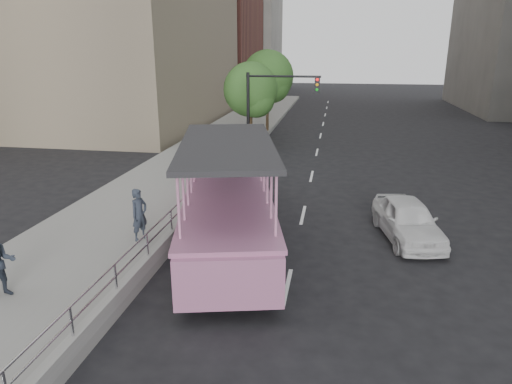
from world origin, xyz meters
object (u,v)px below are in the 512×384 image
Objects in this scene: duck_boat at (228,199)px; car at (408,219)px; parking_sign at (220,154)px; traffic_signal at (269,103)px; street_tree_far at (269,78)px; street_tree_near at (252,92)px; pedestrian_near at (139,215)px.

duck_boat reaches higher than car.
car is 8.84m from parking_sign.
duck_boat is 2.20× the size of traffic_signal.
street_tree_far reaches higher than car.
street_tree_near is at bearing -91.91° from street_tree_far.
street_tree_far is (-7.90, 19.70, 3.59)m from car.
duck_boat is at bearing -72.64° from parking_sign.
parking_sign is at bearing -101.67° from traffic_signal.
duck_boat is 3.74× the size of parking_sign.
pedestrian_near is at bearing -100.22° from parking_sign.
duck_boat is 2.72× the size of car.
traffic_signal reaches higher than pedestrian_near.
street_tree_far reaches higher than street_tree_near.
street_tree_far is (0.20, 6.00, 0.49)m from street_tree_near.
car is 0.74× the size of street_tree_near.
street_tree_far is at bearing 94.45° from duck_boat.
pedestrian_near is at bearing -148.04° from duck_boat.
street_tree_far is (-0.10, 15.69, 2.41)m from parking_sign.
pedestrian_near is 16.33m from street_tree_near.
parking_sign is 9.88m from street_tree_near.
street_tree_near is (-0.30, 9.69, 1.92)m from parking_sign.
traffic_signal is (2.45, 12.66, 2.31)m from pedestrian_near.
parking_sign is (-7.79, 4.02, 1.18)m from car.
pedestrian_near is (-8.94, -2.39, 0.48)m from car.
street_tree_near reaches higher than pedestrian_near.
traffic_signal is at bearing 78.33° from parking_sign.
street_tree_near reaches higher than car.
pedestrian_near is 0.58× the size of parking_sign.
car is 9.27m from pedestrian_near.
car is 2.36× the size of pedestrian_near.
street_tree_far is (1.05, 22.09, 3.11)m from pedestrian_near.
street_tree_near reaches higher than traffic_signal.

